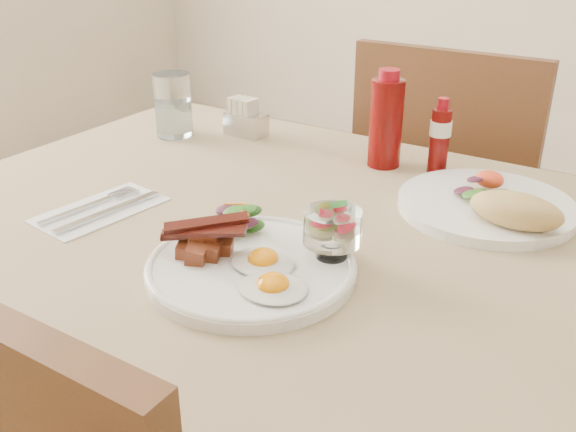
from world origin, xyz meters
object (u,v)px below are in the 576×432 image
object	(u,v)px
fruit_cup	(332,227)
second_plate	(493,205)
hot_sauce_bottle	(440,137)
main_plate	(251,268)
sugar_caddy	(245,120)
ketchup_bottle	(386,122)
table	(314,279)
water_glass	(173,109)
chair_far	(449,209)

from	to	relation	value
fruit_cup	second_plate	distance (m)	0.31
hot_sauce_bottle	second_plate	bearing A→B (deg)	-43.87
main_plate	second_plate	xyz separation A→B (m)	(0.22, 0.35, 0.01)
sugar_caddy	second_plate	bearing A→B (deg)	-8.24
fruit_cup	sugar_caddy	xyz separation A→B (m)	(-0.43, 0.39, -0.03)
ketchup_bottle	hot_sauce_bottle	xyz separation A→B (m)	(0.10, 0.02, -0.02)
main_plate	ketchup_bottle	world-z (taller)	ketchup_bottle
table	sugar_caddy	world-z (taller)	sugar_caddy
main_plate	water_glass	world-z (taller)	water_glass
table	sugar_caddy	bearing A→B (deg)	138.84
chair_far	ketchup_bottle	world-z (taller)	ketchup_bottle
table	main_plate	size ratio (longest dim) A/B	4.75
main_plate	chair_far	bearing A→B (deg)	89.59
second_plate	water_glass	distance (m)	0.69
hot_sauce_bottle	sugar_caddy	xyz separation A→B (m)	(-0.42, -0.02, -0.03)
main_plate	ketchup_bottle	size ratio (longest dim) A/B	1.54
table	water_glass	bearing A→B (deg)	154.68
sugar_caddy	table	bearing A→B (deg)	-37.55
second_plate	table	bearing A→B (deg)	-138.46
hot_sauce_bottle	main_plate	bearing A→B (deg)	-98.91
second_plate	chair_far	bearing A→B (deg)	114.19
sugar_caddy	fruit_cup	bearing A→B (deg)	-39.11
fruit_cup	hot_sauce_bottle	world-z (taller)	hot_sauce_bottle
main_plate	sugar_caddy	xyz separation A→B (m)	(-0.35, 0.47, 0.03)
hot_sauce_bottle	water_glass	size ratio (longest dim) A/B	1.04
chair_far	second_plate	size ratio (longest dim) A/B	3.31
fruit_cup	ketchup_bottle	size ratio (longest dim) A/B	0.44
ketchup_bottle	hot_sauce_bottle	bearing A→B (deg)	13.43
fruit_cup	chair_far	bearing A→B (deg)	95.72
main_plate	hot_sauce_bottle	size ratio (longest dim) A/B	2.03
main_plate	ketchup_bottle	xyz separation A→B (m)	(-0.02, 0.46, 0.08)
sugar_caddy	water_glass	distance (m)	0.15
chair_far	second_plate	xyz separation A→B (m)	(0.21, -0.47, 0.25)
table	fruit_cup	bearing A→B (deg)	-49.08
table	sugar_caddy	size ratio (longest dim) A/B	14.64
main_plate	second_plate	distance (m)	0.41
main_plate	fruit_cup	size ratio (longest dim) A/B	3.52
table	water_glass	distance (m)	0.55
fruit_cup	water_glass	xyz separation A→B (m)	(-0.55, 0.31, -0.00)
table	hot_sauce_bottle	size ratio (longest dim) A/B	9.62
ketchup_bottle	water_glass	xyz separation A→B (m)	(-0.45, -0.08, -0.03)
second_plate	sugar_caddy	size ratio (longest dim) A/B	3.09
table	hot_sauce_bottle	xyz separation A→B (m)	(0.07, 0.33, 0.16)
hot_sauce_bottle	table	bearing A→B (deg)	-102.15
main_plate	sugar_caddy	size ratio (longest dim) A/B	3.08
main_plate	water_glass	distance (m)	0.61
fruit_cup	sugar_caddy	bearing A→B (deg)	137.28
hot_sauce_bottle	fruit_cup	bearing A→B (deg)	-89.33
main_plate	fruit_cup	xyz separation A→B (m)	(0.08, 0.07, 0.05)
water_glass	second_plate	bearing A→B (deg)	-3.12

